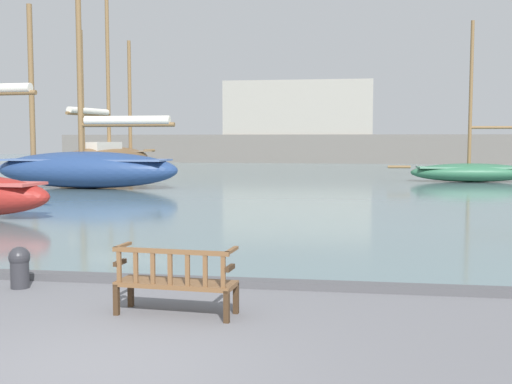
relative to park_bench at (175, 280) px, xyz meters
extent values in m
plane|color=slate|center=(-0.34, -2.08, -0.47)|extent=(160.00, 160.00, 0.00)
cube|color=slate|center=(-0.34, 41.92, -0.43)|extent=(100.00, 80.00, 0.08)
cube|color=#4C4C50|center=(-0.34, 1.77, -0.41)|extent=(40.00, 0.30, 0.12)
cube|color=#3D2A19|center=(-0.74, 0.32, -0.26)|extent=(0.08, 0.08, 0.42)
cube|color=#3D2A19|center=(0.78, 0.20, -0.26)|extent=(0.08, 0.08, 0.42)
cube|color=#3D2A19|center=(-0.78, -0.13, -0.26)|extent=(0.08, 0.08, 0.42)
cube|color=#3D2A19|center=(0.75, -0.25, -0.26)|extent=(0.08, 0.08, 0.42)
cube|color=brown|center=(0.00, 0.04, -0.05)|extent=(1.64, 0.65, 0.06)
cube|color=brown|center=(-0.01, -0.18, 0.42)|extent=(1.60, 0.18, 0.06)
cube|color=brown|center=(-0.73, -0.13, 0.19)|extent=(0.06, 0.04, 0.41)
cube|color=brown|center=(-0.49, -0.14, 0.19)|extent=(0.06, 0.04, 0.41)
cube|color=brown|center=(-0.25, -0.16, 0.19)|extent=(0.06, 0.04, 0.41)
cube|color=brown|center=(-0.01, -0.18, 0.19)|extent=(0.06, 0.04, 0.41)
cube|color=brown|center=(0.22, -0.20, 0.19)|extent=(0.06, 0.04, 0.41)
cube|color=brown|center=(0.46, -0.22, 0.19)|extent=(0.06, 0.04, 0.41)
cube|color=brown|center=(0.70, -0.24, 0.19)|extent=(0.06, 0.04, 0.41)
cube|color=#3D2A19|center=(-0.77, 0.01, 0.22)|extent=(0.08, 0.30, 0.06)
cube|color=brown|center=(-0.76, 0.10, 0.43)|extent=(0.10, 0.47, 0.04)
cube|color=#3D2A19|center=(0.76, -0.12, 0.22)|extent=(0.08, 0.30, 0.06)
cube|color=brown|center=(0.77, -0.03, 0.43)|extent=(0.10, 0.47, 0.04)
ellipsoid|color=navy|center=(-9.99, 19.80, 0.45)|extent=(8.85, 2.75, 1.69)
cube|color=#516B9E|center=(-9.99, 19.80, 0.92)|extent=(7.78, 2.10, 0.08)
cylinder|color=brown|center=(-10.21, 19.81, 5.27)|extent=(0.25, 0.25, 8.61)
cylinder|color=brown|center=(-7.96, 19.74, 2.52)|extent=(4.49, 0.33, 0.20)
cylinder|color=silver|center=(-7.96, 19.74, 2.72)|extent=(4.05, 0.52, 0.40)
cylinder|color=brown|center=(-12.62, 19.88, 4.51)|extent=(0.25, 0.25, 7.09)
ellipsoid|color=brown|center=(-15.00, 34.72, 0.47)|extent=(4.47, 10.90, 1.72)
cube|color=#997A5B|center=(-15.00, 34.72, 0.94)|extent=(3.59, 9.53, 0.08)
cube|color=beige|center=(-15.14, 33.93, 1.32)|extent=(1.99, 3.36, 0.68)
cylinder|color=brown|center=(-14.95, 34.98, 6.60)|extent=(0.26, 0.26, 11.24)
cylinder|color=brown|center=(-15.38, 32.58, 3.51)|extent=(1.07, 4.84, 0.21)
cylinder|color=silver|center=(-15.38, 32.58, 3.72)|extent=(1.19, 4.40, 0.42)
cylinder|color=brown|center=(-14.44, 37.85, 5.05)|extent=(0.26, 0.26, 8.13)
cylinder|color=brown|center=(-15.51, 31.85, 4.96)|extent=(0.26, 0.26, 7.95)
cylinder|color=brown|center=(-13.93, 40.70, 0.96)|extent=(0.48, 1.57, 0.21)
ellipsoid|color=#2D6647|center=(8.34, 27.06, 0.10)|extent=(6.50, 2.30, 0.98)
cube|color=#5B9375|center=(8.34, 27.06, 0.37)|extent=(5.70, 1.79, 0.08)
cylinder|color=brown|center=(8.18, 27.05, 4.21)|extent=(0.19, 0.19, 7.59)
cylinder|color=brown|center=(9.48, 27.14, 2.47)|extent=(2.59, 0.33, 0.15)
cylinder|color=brown|center=(4.56, 26.79, 0.39)|extent=(1.21, 0.23, 0.15)
cylinder|color=#2D2D33|center=(-2.86, 1.13, -0.22)|extent=(0.29, 0.29, 0.49)
sphere|color=#2D2D33|center=(-2.86, 1.13, 0.02)|extent=(0.33, 0.33, 0.33)
cube|color=#66605B|center=(-0.34, 52.70, 0.91)|extent=(52.33, 2.40, 2.76)
cube|color=gray|center=(-3.32, 52.70, 4.83)|extent=(14.03, 2.00, 5.07)
camera|label=1|loc=(2.38, -8.12, 1.88)|focal=45.00mm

